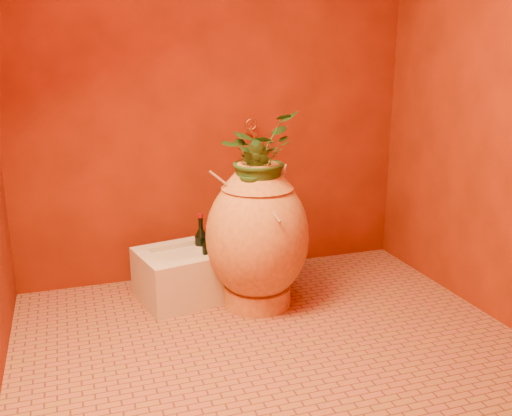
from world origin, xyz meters
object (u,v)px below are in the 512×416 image
object	(u,v)px
wall_tap	(252,132)
wine_bottle_a	(201,247)
stone_basin	(194,273)
wine_bottle_b	(220,251)
wine_bottle_c	(208,256)
amphora	(257,236)

from	to	relation	value
wall_tap	wine_bottle_a	bearing A→B (deg)	-152.62
stone_basin	wine_bottle_b	distance (m)	0.21
wall_tap	wine_bottle_c	bearing A→B (deg)	-138.92
wine_bottle_a	wall_tap	world-z (taller)	wall_tap
wine_bottle_b	wine_bottle_c	world-z (taller)	wine_bottle_b
wine_bottle_a	wine_bottle_b	size ratio (longest dim) A/B	1.04
wine_bottle_b	wine_bottle_c	distance (m)	0.09
stone_basin	wall_tap	distance (m)	0.94
wine_bottle_b	wall_tap	bearing A→B (deg)	44.74
stone_basin	wine_bottle_c	bearing A→B (deg)	-43.20
amphora	wine_bottle_b	distance (m)	0.29
wine_bottle_c	wall_tap	world-z (taller)	wall_tap
stone_basin	wine_bottle_b	bearing A→B (deg)	-12.35
wine_bottle_a	wall_tap	bearing A→B (deg)	27.38
amphora	wine_bottle_a	distance (m)	0.41
amphora	wine_bottle_c	distance (m)	0.33
wine_bottle_b	wine_bottle_c	xyz separation A→B (m)	(-0.08, -0.04, -0.01)
wine_bottle_a	wine_bottle_c	xyz separation A→B (m)	(0.01, -0.13, -0.01)
wine_bottle_c	wine_bottle_b	bearing A→B (deg)	23.72
wine_bottle_a	wall_tap	xyz separation A→B (m)	(0.39, 0.20, 0.65)
wine_bottle_a	wall_tap	size ratio (longest dim) A/B	1.91
stone_basin	wine_bottle_a	xyz separation A→B (m)	(0.06, 0.06, 0.14)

